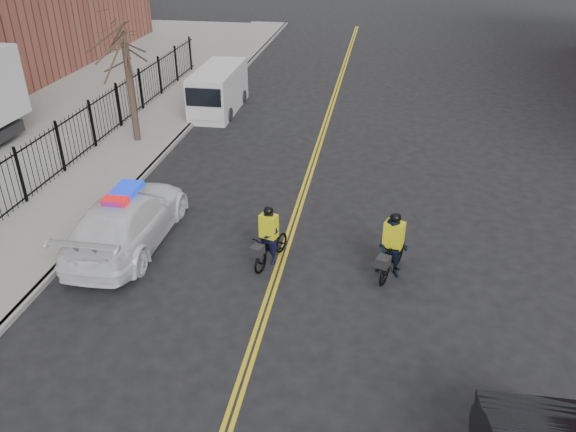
{
  "coord_description": "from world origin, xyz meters",
  "views": [
    {
      "loc": [
        2.4,
        -10.97,
        8.8
      ],
      "look_at": [
        0.14,
        2.4,
        1.3
      ],
      "focal_mm": 35.0,
      "sensor_mm": 36.0,
      "label": 1
    }
  ],
  "objects_px": {
    "cyclist_near": "(269,243)",
    "cyclist_far": "(392,251)",
    "police_cruiser": "(128,220)",
    "cargo_van": "(218,91)"
  },
  "relations": [
    {
      "from": "cyclist_near",
      "to": "cyclist_far",
      "type": "distance_m",
      "value": 3.36
    },
    {
      "from": "cargo_van",
      "to": "cyclist_near",
      "type": "distance_m",
      "value": 13.61
    },
    {
      "from": "police_cruiser",
      "to": "cyclist_near",
      "type": "xyz_separation_m",
      "value": [
        4.27,
        -0.32,
        -0.18
      ]
    },
    {
      "from": "cargo_van",
      "to": "cyclist_near",
      "type": "xyz_separation_m",
      "value": [
        5.03,
        -12.64,
        -0.39
      ]
    },
    {
      "from": "police_cruiser",
      "to": "cargo_van",
      "type": "distance_m",
      "value": 12.35
    },
    {
      "from": "police_cruiser",
      "to": "cargo_van",
      "type": "relative_size",
      "value": 1.1
    },
    {
      "from": "cyclist_near",
      "to": "cargo_van",
      "type": "bearing_deg",
      "value": 129.78
    },
    {
      "from": "police_cruiser",
      "to": "cyclist_near",
      "type": "bearing_deg",
      "value": 175.56
    },
    {
      "from": "police_cruiser",
      "to": "cyclist_far",
      "type": "xyz_separation_m",
      "value": [
        7.63,
        -0.36,
        -0.05
      ]
    },
    {
      "from": "cyclist_near",
      "to": "police_cruiser",
      "type": "bearing_deg",
      "value": -166.16
    }
  ]
}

